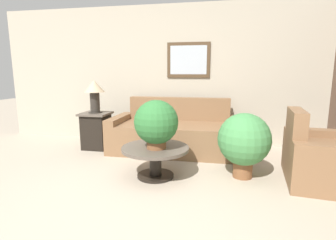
{
  "coord_description": "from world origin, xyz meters",
  "views": [
    {
      "loc": [
        0.73,
        -2.09,
        1.35
      ],
      "look_at": [
        -0.01,
        1.76,
        0.64
      ],
      "focal_mm": 28.0,
      "sensor_mm": 36.0,
      "label": 1
    }
  ],
  "objects_px": {
    "coffee_table": "(155,155)",
    "side_table": "(96,130)",
    "potted_plant_on_table": "(156,123)",
    "table_lamp": "(94,91)",
    "armchair": "(323,159)",
    "potted_plant_floor": "(244,141)",
    "couch_main": "(176,134)"
  },
  "relations": [
    {
      "from": "armchair",
      "to": "potted_plant_floor",
      "type": "xyz_separation_m",
      "value": [
        -0.95,
        -0.02,
        0.19
      ]
    },
    {
      "from": "table_lamp",
      "to": "potted_plant_floor",
      "type": "distance_m",
      "value": 2.69
    },
    {
      "from": "couch_main",
      "to": "potted_plant_floor",
      "type": "distance_m",
      "value": 1.46
    },
    {
      "from": "couch_main",
      "to": "table_lamp",
      "type": "relative_size",
      "value": 3.84
    },
    {
      "from": "side_table",
      "to": "potted_plant_on_table",
      "type": "xyz_separation_m",
      "value": [
        1.39,
        -1.15,
        0.4
      ]
    },
    {
      "from": "armchair",
      "to": "coffee_table",
      "type": "distance_m",
      "value": 2.09
    },
    {
      "from": "potted_plant_floor",
      "to": "potted_plant_on_table",
      "type": "bearing_deg",
      "value": -166.59
    },
    {
      "from": "armchair",
      "to": "coffee_table",
      "type": "bearing_deg",
      "value": 103.03
    },
    {
      "from": "table_lamp",
      "to": "potted_plant_on_table",
      "type": "bearing_deg",
      "value": -39.65
    },
    {
      "from": "side_table",
      "to": "potted_plant_floor",
      "type": "xyz_separation_m",
      "value": [
        2.48,
        -0.89,
        0.16
      ]
    },
    {
      "from": "table_lamp",
      "to": "potted_plant_floor",
      "type": "xyz_separation_m",
      "value": [
        2.48,
        -0.89,
        -0.54
      ]
    },
    {
      "from": "armchair",
      "to": "side_table",
      "type": "height_order",
      "value": "armchair"
    },
    {
      "from": "couch_main",
      "to": "coffee_table",
      "type": "relative_size",
      "value": 2.53
    },
    {
      "from": "table_lamp",
      "to": "potted_plant_on_table",
      "type": "distance_m",
      "value": 1.83
    },
    {
      "from": "coffee_table",
      "to": "side_table",
      "type": "relative_size",
      "value": 1.35
    },
    {
      "from": "side_table",
      "to": "table_lamp",
      "type": "relative_size",
      "value": 1.13
    },
    {
      "from": "potted_plant_on_table",
      "to": "table_lamp",
      "type": "bearing_deg",
      "value": 140.35
    },
    {
      "from": "armchair",
      "to": "potted_plant_on_table",
      "type": "relative_size",
      "value": 1.85
    },
    {
      "from": "armchair",
      "to": "potted_plant_on_table",
      "type": "distance_m",
      "value": 2.11
    },
    {
      "from": "potted_plant_floor",
      "to": "coffee_table",
      "type": "bearing_deg",
      "value": -169.56
    },
    {
      "from": "potted_plant_on_table",
      "to": "potted_plant_floor",
      "type": "xyz_separation_m",
      "value": [
        1.09,
        0.26,
        -0.24
      ]
    },
    {
      "from": "table_lamp",
      "to": "potted_plant_on_table",
      "type": "relative_size",
      "value": 0.93
    },
    {
      "from": "coffee_table",
      "to": "side_table",
      "type": "bearing_deg",
      "value": 141.14
    },
    {
      "from": "potted_plant_floor",
      "to": "couch_main",
      "type": "bearing_deg",
      "value": 136.58
    },
    {
      "from": "couch_main",
      "to": "armchair",
      "type": "xyz_separation_m",
      "value": [
        2.0,
        -0.98,
        0.0
      ]
    },
    {
      "from": "coffee_table",
      "to": "table_lamp",
      "type": "distance_m",
      "value": 1.89
    },
    {
      "from": "couch_main",
      "to": "potted_plant_on_table",
      "type": "bearing_deg",
      "value": -91.99
    },
    {
      "from": "couch_main",
      "to": "potted_plant_on_table",
      "type": "xyz_separation_m",
      "value": [
        -0.04,
        -1.26,
        0.43
      ]
    },
    {
      "from": "couch_main",
      "to": "potted_plant_floor",
      "type": "relative_size",
      "value": 2.6
    },
    {
      "from": "coffee_table",
      "to": "potted_plant_on_table",
      "type": "height_order",
      "value": "potted_plant_on_table"
    },
    {
      "from": "side_table",
      "to": "table_lamp",
      "type": "xyz_separation_m",
      "value": [
        0.0,
        -0.0,
        0.7
      ]
    },
    {
      "from": "side_table",
      "to": "potted_plant_on_table",
      "type": "relative_size",
      "value": 1.05
    }
  ]
}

